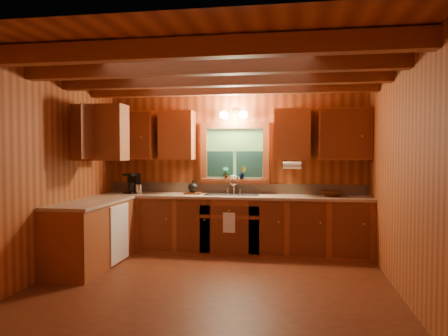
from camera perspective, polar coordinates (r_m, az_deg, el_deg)
The scene contains 20 objects.
room at distance 5.00m, azimuth -1.48°, elevation -0.91°, with size 4.20×4.20×4.20m.
ceiling_beams at distance 5.07m, azimuth -1.50°, elevation 12.64°, with size 4.20×2.54×0.18m.
base_cabinets at distance 6.45m, azimuth -3.67°, elevation -8.01°, with size 4.20×2.22×0.86m.
countertop at distance 6.39m, azimuth -3.55°, elevation -4.03°, with size 4.20×2.24×0.04m.
backsplash at distance 6.87m, azimuth 1.46°, elevation -2.75°, with size 4.20×0.02×0.16m, color tan.
dishwasher_panel at distance 6.18m, azimuth -13.92°, elevation -8.51°, with size 0.02×0.60×0.80m, color white.
upper_cabinets at distance 6.50m, azimuth -4.04°, elevation 4.55°, with size 4.19×1.77×0.78m.
window at distance 6.83m, azimuth 1.45°, elevation 1.83°, with size 1.12×0.08×1.00m.
window_sill at distance 6.80m, azimuth 1.39°, elevation -1.62°, with size 1.06×0.14×0.04m, color brown.
wall_sconce at distance 6.74m, azimuth 1.31°, elevation 7.23°, with size 0.45×0.21×0.17m.
paper_towel_roll at distance 6.43m, azimuth 9.18°, elevation 0.37°, with size 0.11×0.11×0.27m, color white.
dish_towel at distance 6.32m, azimuth 0.69°, elevation -7.38°, with size 0.18×0.01×0.30m, color white.
sink at distance 6.61m, azimuth 1.13°, elevation -4.03°, with size 0.82×0.48×0.43m.
coffee_maker at distance 7.02m, azimuth -12.26°, elevation -2.03°, with size 0.18×0.24×0.33m.
utensil_crock at distance 6.96m, azimuth -11.46°, elevation -2.71°, with size 0.12×0.12×0.33m.
cutting_board at distance 6.75m, azimuth -4.23°, elevation -3.43°, with size 0.26×0.19×0.02m, color #5E2914.
teakettle at distance 6.74m, azimuth -4.23°, elevation -2.67°, with size 0.15×0.15×0.20m.
wicker_basket at distance 6.59m, azimuth 14.38°, elevation -3.36°, with size 0.34×0.34×0.08m, color #48230C.
potted_plant_left at distance 6.81m, azimuth 0.25°, elevation -0.61°, with size 0.10×0.07×0.20m, color #5E2914.
potted_plant_right at distance 6.74m, azimuth 2.52°, elevation -0.66°, with size 0.11×0.09×0.20m, color #5E2914.
Camera 1 is at (0.93, -4.90, 1.57)m, focal length 33.86 mm.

